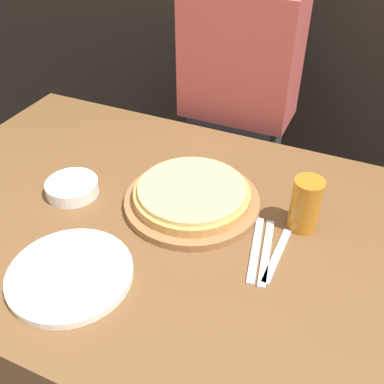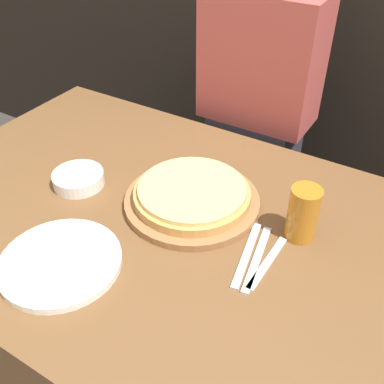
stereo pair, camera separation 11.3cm
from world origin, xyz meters
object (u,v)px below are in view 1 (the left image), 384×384
(fork, at_px, (256,249))
(dinner_knife, at_px, (266,252))
(spoon, at_px, (277,255))
(beer_glass, at_px, (306,202))
(pizza_on_board, at_px, (192,197))
(side_bowl, at_px, (72,188))
(diner_person, at_px, (236,130))
(dinner_plate, at_px, (70,274))

(fork, relative_size, dinner_knife, 1.00)
(dinner_knife, height_order, spoon, same)
(beer_glass, xyz_separation_m, spoon, (-0.03, -0.12, -0.07))
(fork, height_order, dinner_knife, same)
(beer_glass, relative_size, fork, 0.64)
(pizza_on_board, height_order, fork, pizza_on_board)
(pizza_on_board, height_order, dinner_knife, pizza_on_board)
(pizza_on_board, xyz_separation_m, spoon, (0.25, -0.09, -0.02))
(pizza_on_board, bearing_deg, side_bowl, -164.37)
(pizza_on_board, bearing_deg, diner_person, 97.47)
(spoon, bearing_deg, diner_person, 116.75)
(diner_person, bearing_deg, side_bowl, -110.34)
(fork, distance_m, diner_person, 0.70)
(fork, bearing_deg, pizza_on_board, 155.96)
(pizza_on_board, distance_m, dinner_knife, 0.24)
(fork, xyz_separation_m, dinner_knife, (0.03, 0.00, 0.00))
(fork, bearing_deg, dinner_knife, 0.00)
(dinner_plate, xyz_separation_m, diner_person, (0.06, 0.88, -0.09))
(beer_glass, distance_m, spoon, 0.14)
(fork, bearing_deg, dinner_plate, -144.28)
(pizza_on_board, distance_m, diner_person, 0.56)
(dinner_plate, xyz_separation_m, spoon, (0.38, 0.24, -0.01))
(pizza_on_board, relative_size, diner_person, 0.26)
(dinner_knife, bearing_deg, spoon, 0.00)
(side_bowl, bearing_deg, pizza_on_board, 15.63)
(pizza_on_board, bearing_deg, spoon, -19.62)
(pizza_on_board, height_order, spoon, pizza_on_board)
(side_bowl, distance_m, spoon, 0.56)
(diner_person, bearing_deg, spoon, -63.25)
(spoon, relative_size, diner_person, 0.14)
(pizza_on_board, distance_m, dinner_plate, 0.36)
(side_bowl, bearing_deg, beer_glass, 11.50)
(side_bowl, xyz_separation_m, dinner_knife, (0.53, -0.00, -0.02))
(dinner_plate, distance_m, diner_person, 0.88)
(pizza_on_board, distance_m, spoon, 0.27)
(diner_person, bearing_deg, fork, -66.95)
(side_bowl, relative_size, spoon, 0.76)
(spoon, bearing_deg, dinner_plate, -147.97)
(dinner_plate, height_order, side_bowl, side_bowl)
(spoon, bearing_deg, dinner_knife, 180.00)
(dinner_plate, bearing_deg, diner_person, 85.82)
(fork, bearing_deg, side_bowl, 179.66)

